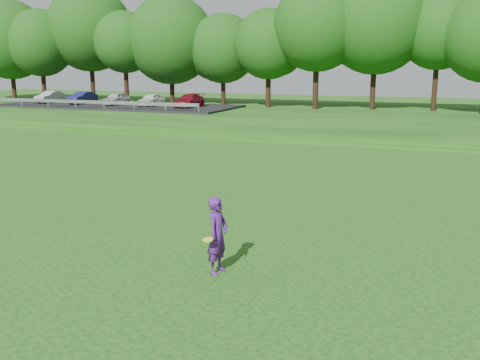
% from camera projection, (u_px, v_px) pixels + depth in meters
% --- Properties ---
extents(ground, '(140.00, 140.00, 0.00)m').
position_uv_depth(ground, '(175.00, 245.00, 14.19)').
color(ground, '#13400C').
rests_on(ground, ground).
extents(berm, '(130.00, 30.00, 0.60)m').
position_uv_depth(berm, '(365.00, 117.00, 45.11)').
color(berm, '#13400C').
rests_on(berm, ground).
extents(walking_path, '(130.00, 1.60, 0.04)m').
position_uv_depth(walking_path, '(330.00, 143.00, 32.41)').
color(walking_path, gray).
rests_on(walking_path, ground).
extents(treeline, '(104.00, 7.00, 15.00)m').
position_uv_depth(treeline, '(376.00, 25.00, 47.10)').
color(treeline, '#16450F').
rests_on(treeline, berm).
extents(parking_lot, '(24.00, 9.00, 1.38)m').
position_uv_depth(parking_lot, '(118.00, 103.00, 52.21)').
color(parking_lot, black).
rests_on(parking_lot, berm).
extents(woman, '(0.47, 0.90, 1.80)m').
position_uv_depth(woman, '(218.00, 235.00, 12.15)').
color(woman, '#4D1973').
rests_on(woman, ground).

